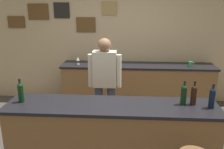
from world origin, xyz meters
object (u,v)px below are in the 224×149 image
(bartender, at_px, (105,81))
(wine_glass_b, at_px, (108,59))
(wine_bottle_b, at_px, (184,94))
(wine_glass_a, at_px, (78,59))
(wine_bottle_a, at_px, (21,92))
(wine_bottle_d, at_px, (212,97))
(coffee_mug, at_px, (191,64))
(wine_bottle_c, at_px, (194,94))

(bartender, distance_m, wine_glass_b, 1.18)
(wine_bottle_b, relative_size, wine_glass_a, 1.97)
(wine_bottle_b, height_order, wine_glass_b, wine_bottle_b)
(wine_bottle_a, height_order, wine_bottle_d, same)
(bartender, relative_size, wine_bottle_b, 5.29)
(coffee_mug, bearing_deg, wine_glass_b, 179.61)
(wine_bottle_b, relative_size, wine_bottle_c, 1.00)
(coffee_mug, bearing_deg, wine_bottle_d, -96.95)
(wine_bottle_c, bearing_deg, coffee_mug, 77.23)
(wine_bottle_a, relative_size, wine_bottle_b, 1.00)
(wine_bottle_b, height_order, wine_bottle_c, same)
(wine_bottle_b, distance_m, wine_bottle_d, 0.33)
(wine_bottle_d, relative_size, wine_glass_a, 1.97)
(coffee_mug, bearing_deg, wine_bottle_c, -102.77)
(bartender, bearing_deg, wine_bottle_c, -33.25)
(wine_bottle_d, relative_size, wine_glass_b, 1.97)
(bartender, bearing_deg, coffee_mug, 35.99)
(wine_bottle_b, xyz_separation_m, wine_glass_a, (-1.71, 1.94, -0.05))
(bartender, relative_size, wine_bottle_a, 5.29)
(wine_bottle_b, bearing_deg, wine_bottle_a, -178.43)
(wine_bottle_a, relative_size, coffee_mug, 2.45)
(wine_bottle_c, relative_size, wine_glass_a, 1.97)
(wine_bottle_d, xyz_separation_m, wine_glass_a, (-2.02, 2.03, -0.05))
(wine_bottle_c, height_order, wine_glass_a, wine_bottle_c)
(coffee_mug, bearing_deg, wine_bottle_b, -106.13)
(bartender, xyz_separation_m, wine_bottle_b, (1.05, -0.77, 0.12))
(bartender, height_order, wine_bottle_b, bartender)
(wine_bottle_a, distance_m, wine_bottle_d, 2.34)
(wine_glass_a, xyz_separation_m, coffee_mug, (2.27, -0.00, -0.06))
(wine_bottle_b, xyz_separation_m, wine_glass_b, (-1.09, 1.95, -0.05))
(bartender, bearing_deg, wine_bottle_b, -36.37)
(wine_glass_b, bearing_deg, wine_bottle_d, -55.39)
(bartender, xyz_separation_m, wine_bottle_c, (1.17, -0.77, 0.12))
(bartender, height_order, wine_bottle_c, bartender)
(wine_bottle_c, distance_m, coffee_mug, 1.99)
(bartender, distance_m, wine_bottle_a, 1.29)
(wine_glass_a, xyz_separation_m, wine_glass_b, (0.62, 0.01, 0.00))
(bartender, height_order, wine_bottle_d, bartender)
(wine_bottle_c, bearing_deg, wine_bottle_d, -24.89)
(wine_bottle_b, bearing_deg, wine_glass_a, 131.35)
(wine_bottle_a, height_order, wine_glass_a, wine_bottle_a)
(wine_bottle_d, distance_m, coffee_mug, 2.04)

